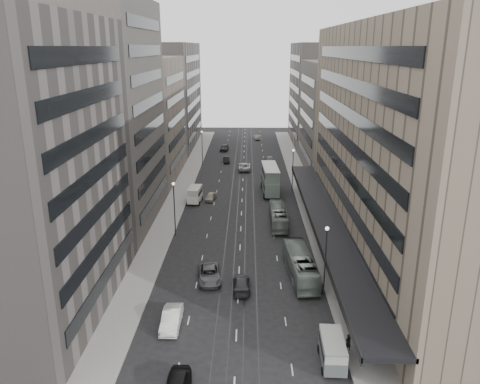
# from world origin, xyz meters

# --- Properties ---
(ground) EXTENTS (220.00, 220.00, 0.00)m
(ground) POSITION_xyz_m (0.00, 0.00, 0.00)
(ground) COLOR black
(ground) RESTS_ON ground
(sidewalk_right) EXTENTS (4.00, 125.00, 0.15)m
(sidewalk_right) POSITION_xyz_m (12.00, 37.50, 0.07)
(sidewalk_right) COLOR gray
(sidewalk_right) RESTS_ON ground
(sidewalk_left) EXTENTS (4.00, 125.00, 0.15)m
(sidewalk_left) POSITION_xyz_m (-12.00, 37.50, 0.07)
(sidewalk_left) COLOR gray
(sidewalk_left) RESTS_ON ground
(department_store) EXTENTS (19.20, 60.00, 30.00)m
(department_store) POSITION_xyz_m (21.45, 8.00, 14.95)
(department_store) COLOR #786A58
(department_store) RESTS_ON ground
(building_right_mid) EXTENTS (15.00, 28.00, 24.00)m
(building_right_mid) POSITION_xyz_m (21.50, 52.00, 12.00)
(building_right_mid) COLOR #4A4640
(building_right_mid) RESTS_ON ground
(building_right_far) EXTENTS (15.00, 32.00, 28.00)m
(building_right_far) POSITION_xyz_m (21.50, 82.00, 14.00)
(building_right_far) COLOR slate
(building_right_far) RESTS_ON ground
(building_left_a) EXTENTS (15.00, 28.00, 30.00)m
(building_left_a) POSITION_xyz_m (-21.50, -8.00, 15.00)
(building_left_a) COLOR slate
(building_left_a) RESTS_ON ground
(building_left_b) EXTENTS (15.00, 26.00, 34.00)m
(building_left_b) POSITION_xyz_m (-21.50, 19.00, 17.00)
(building_left_b) COLOR #4A4640
(building_left_b) RESTS_ON ground
(building_left_c) EXTENTS (15.00, 28.00, 25.00)m
(building_left_c) POSITION_xyz_m (-21.50, 46.00, 12.50)
(building_left_c) COLOR #7A6D5F
(building_left_c) RESTS_ON ground
(building_left_d) EXTENTS (15.00, 38.00, 28.00)m
(building_left_d) POSITION_xyz_m (-21.50, 79.00, 14.00)
(building_left_d) COLOR slate
(building_left_d) RESTS_ON ground
(lamp_right_near) EXTENTS (0.44, 0.44, 8.32)m
(lamp_right_near) POSITION_xyz_m (9.70, -5.00, 5.20)
(lamp_right_near) COLOR #262628
(lamp_right_near) RESTS_ON ground
(lamp_right_far) EXTENTS (0.44, 0.44, 8.32)m
(lamp_right_far) POSITION_xyz_m (9.70, 35.00, 5.20)
(lamp_right_far) COLOR #262628
(lamp_right_far) RESTS_ON ground
(lamp_left_near) EXTENTS (0.44, 0.44, 8.32)m
(lamp_left_near) POSITION_xyz_m (-9.70, 12.00, 5.20)
(lamp_left_near) COLOR #262628
(lamp_left_near) RESTS_ON ground
(lamp_left_far) EXTENTS (0.44, 0.44, 8.32)m
(lamp_left_far) POSITION_xyz_m (-9.70, 55.00, 5.20)
(lamp_left_far) COLOR #262628
(lamp_left_far) RESTS_ON ground
(bus_near) EXTENTS (3.56, 11.67, 3.20)m
(bus_near) POSITION_xyz_m (7.49, -0.68, 1.60)
(bus_near) COLOR gray
(bus_near) RESTS_ON ground
(bus_far) EXTENTS (2.48, 10.52, 2.93)m
(bus_far) POSITION_xyz_m (5.91, 16.83, 1.46)
(bus_far) COLOR gray
(bus_far) RESTS_ON ground
(double_decker) EXTENTS (3.40, 9.89, 5.34)m
(double_decker) POSITION_xyz_m (5.31, 33.54, 2.88)
(double_decker) COLOR slate
(double_decker) RESTS_ON ground
(vw_microbus) EXTENTS (2.31, 4.77, 2.54)m
(vw_microbus) POSITION_xyz_m (8.61, -17.08, 1.41)
(vw_microbus) COLOR #4F5355
(vw_microbus) RESTS_ON ground
(panel_van) EXTENTS (2.55, 4.71, 2.87)m
(panel_van) POSITION_xyz_m (-8.49, 27.67, 1.58)
(panel_van) COLOR silver
(panel_van) RESTS_ON ground
(sedan_1) EXTENTS (1.84, 5.15, 1.69)m
(sedan_1) POSITION_xyz_m (-6.56, -11.56, 0.85)
(sedan_1) COLOR white
(sedan_1) RESTS_ON ground
(sedan_2) EXTENTS (3.36, 6.01, 1.59)m
(sedan_2) POSITION_xyz_m (-3.53, -1.81, 0.79)
(sedan_2) COLOR #565659
(sedan_2) RESTS_ON ground
(sedan_3) EXTENTS (2.19, 5.08, 1.46)m
(sedan_3) POSITION_xyz_m (0.36, -4.01, 0.73)
(sedan_3) COLOR #29292C
(sedan_3) RESTS_ON ground
(sedan_4) EXTENTS (2.10, 4.13, 1.35)m
(sedan_4) POSITION_xyz_m (-5.78, 28.97, 0.67)
(sedan_4) COLOR gray
(sedan_4) RESTS_ON ground
(sedan_5) EXTENTS (1.80, 4.42, 1.42)m
(sedan_5) POSITION_xyz_m (-4.25, 58.29, 0.71)
(sedan_5) COLOR black
(sedan_5) RESTS_ON ground
(sedan_6) EXTENTS (2.75, 5.92, 1.64)m
(sedan_6) POSITION_xyz_m (0.26, 51.15, 0.82)
(sedan_6) COLOR beige
(sedan_6) RESTS_ON ground
(sedan_7) EXTENTS (2.28, 5.22, 1.50)m
(sedan_7) POSITION_xyz_m (6.32, 58.80, 0.75)
(sedan_7) COLOR #5A5A5C
(sedan_7) RESTS_ON ground
(sedan_8) EXTENTS (2.41, 5.08, 1.68)m
(sedan_8) POSITION_xyz_m (-5.31, 71.99, 0.84)
(sedan_8) COLOR #262628
(sedan_8) RESTS_ON ground
(sedan_9) EXTENTS (2.01, 4.40, 1.40)m
(sedan_9) POSITION_xyz_m (3.67, 87.92, 0.70)
(sedan_9) COLOR #AA9B8C
(sedan_9) RESTS_ON ground
(pedestrian) EXTENTS (0.75, 0.65, 1.73)m
(pedestrian) POSITION_xyz_m (10.34, -15.42, 1.02)
(pedestrian) COLOR black
(pedestrian) RESTS_ON sidewalk_right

